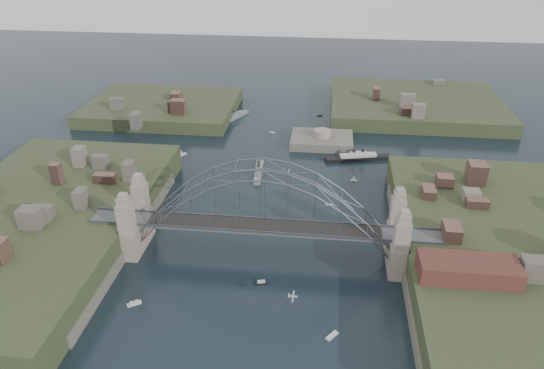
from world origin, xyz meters
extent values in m
plane|color=black|center=(0.00, 0.00, 0.00)|extent=(500.00, 500.00, 0.00)
cube|color=#515153|center=(0.00, 0.00, 8.00)|extent=(84.00, 6.00, 0.70)
cube|color=#4F525A|center=(0.00, -3.00, 8.55)|extent=(84.00, 0.25, 0.50)
cube|color=#4F525A|center=(0.00, 3.00, 8.55)|extent=(84.00, 0.25, 0.50)
cube|color=black|center=(0.00, 0.00, 8.55)|extent=(55.20, 5.20, 0.35)
cube|color=gray|center=(-31.50, -5.00, 8.85)|extent=(3.40, 3.40, 17.70)
cube|color=gray|center=(-31.50, 5.00, 8.85)|extent=(3.40, 3.40, 17.70)
cube|color=gray|center=(31.50, -5.00, 8.85)|extent=(3.40, 3.40, 17.70)
cube|color=gray|center=(31.50, 5.00, 8.85)|extent=(3.40, 3.40, 17.70)
cube|color=gray|center=(-31.50, 0.00, 4.00)|extent=(4.08, 13.80, 8.00)
cube|color=gray|center=(31.50, 0.00, 4.00)|extent=(4.08, 13.80, 8.00)
cube|color=#323D21|center=(-58.00, 0.00, 2.00)|extent=(50.00, 90.00, 12.00)
cube|color=#5F594A|center=(-35.50, 0.00, 1.00)|extent=(6.00, 70.00, 4.00)
cube|color=#323D21|center=(58.00, 0.00, 2.00)|extent=(50.00, 90.00, 12.00)
cube|color=#5F594A|center=(35.50, 0.00, 1.00)|extent=(6.00, 70.00, 4.00)
cube|color=#323D21|center=(-55.00, 95.00, 0.50)|extent=(60.00, 45.00, 9.00)
cube|color=#323D21|center=(50.00, 110.00, 0.75)|extent=(70.00, 55.00, 9.50)
cube|color=#5F594A|center=(12.00, 70.00, -0.50)|extent=(22.00, 16.00, 7.00)
cylinder|color=gray|center=(12.00, 70.00, 4.20)|extent=(6.00, 6.00, 2.40)
cube|color=#592D26|center=(44.00, -14.00, 10.00)|extent=(20.00, 8.00, 4.00)
cube|color=#515153|center=(39.00, -28.00, 0.70)|extent=(4.00, 22.00, 1.40)
cube|color=gray|center=(-7.35, 44.32, 0.39)|extent=(3.69, 17.49, 1.54)
cube|color=gray|center=(-7.35, 44.32, 1.54)|extent=(2.49, 9.66, 1.16)
cube|color=gray|center=(-7.35, 44.32, 2.41)|extent=(1.62, 4.43, 0.77)
cylinder|color=black|center=(-7.25, 43.10, 3.09)|extent=(0.83, 0.83, 1.54)
cylinder|color=black|center=(-7.44, 45.53, 3.09)|extent=(0.83, 0.83, 1.54)
cylinder|color=#4F525A|center=(-6.93, 39.12, 2.89)|extent=(0.15, 0.15, 3.86)
cylinder|color=#4F525A|center=(-7.76, 49.51, 2.89)|extent=(0.15, 0.15, 3.86)
cube|color=gray|center=(-23.48, 93.12, 0.36)|extent=(8.24, 13.81, 1.45)
cube|color=gray|center=(-23.48, 93.12, 1.45)|extent=(4.89, 7.77, 1.08)
cube|color=gray|center=(-23.48, 93.12, 2.26)|extent=(2.59, 3.72, 0.72)
cylinder|color=black|center=(-23.93, 92.21, 2.89)|extent=(0.72, 0.72, 1.45)
cylinder|color=black|center=(-23.03, 94.02, 2.89)|extent=(0.72, 0.72, 1.45)
cylinder|color=#4F525A|center=(-25.42, 89.24, 2.71)|extent=(0.14, 0.14, 3.61)
cylinder|color=#4F525A|center=(-21.54, 97.00, 2.71)|extent=(0.14, 0.14, 3.61)
cube|color=black|center=(24.60, 57.91, 0.41)|extent=(22.47, 8.35, 1.63)
cube|color=silver|center=(24.60, 57.91, 1.63)|extent=(12.51, 5.18, 1.22)
cube|color=silver|center=(24.60, 57.91, 2.54)|extent=(5.84, 2.98, 0.81)
cylinder|color=black|center=(23.08, 57.54, 3.26)|extent=(1.10, 1.10, 1.63)
cylinder|color=black|center=(26.12, 58.29, 3.26)|extent=(1.10, 1.10, 1.63)
cylinder|color=#4F525A|center=(18.08, 56.30, 3.05)|extent=(0.16, 0.16, 4.07)
cylinder|color=#4F525A|center=(31.12, 59.53, 3.05)|extent=(0.16, 0.16, 4.07)
cube|color=silver|center=(8.98, -22.71, 6.80)|extent=(1.76, 0.32, 0.31)
cube|color=silver|center=(8.98, -22.71, 6.85)|extent=(0.29, 3.51, 0.07)
cube|color=silver|center=(8.11, -22.71, 6.96)|extent=(0.17, 1.10, 0.38)
cube|color=silver|center=(-17.38, 14.56, 0.15)|extent=(2.39, 0.81, 0.45)
cube|color=silver|center=(-17.38, 14.56, 0.55)|extent=(1.44, 0.68, 0.40)
cylinder|color=black|center=(-17.38, 14.56, 1.00)|extent=(0.16, 0.16, 0.70)
cube|color=silver|center=(15.49, 26.06, 0.15)|extent=(2.08, 0.91, 0.45)
cube|color=silver|center=(0.97, -11.04, 0.15)|extent=(3.04, 1.67, 0.45)
cube|color=silver|center=(0.97, -11.04, 0.55)|extent=(1.88, 1.23, 0.40)
cylinder|color=black|center=(0.97, -11.04, 1.00)|extent=(0.16, 0.16, 0.70)
cube|color=silver|center=(22.88, 42.14, 0.15)|extent=(2.14, 0.91, 0.45)
cylinder|color=#4F525A|center=(22.88, 42.14, 1.20)|extent=(0.08, 0.08, 2.20)
cone|color=silver|center=(22.88, 42.14, 1.20)|extent=(1.34, 1.13, 1.92)
cube|color=silver|center=(-35.70, 54.55, 0.15)|extent=(3.07, 3.64, 0.45)
cylinder|color=#4F525A|center=(-35.70, 54.55, 1.20)|extent=(0.08, 0.08, 2.20)
cone|color=silver|center=(-35.70, 54.55, 1.20)|extent=(1.53, 1.59, 1.92)
cube|color=silver|center=(2.25, 46.85, 0.15)|extent=(0.60, 1.53, 0.45)
cube|color=silver|center=(17.05, -25.71, 0.15)|extent=(2.66, 3.04, 0.45)
cube|color=silver|center=(-7.07, 78.57, 0.15)|extent=(2.24, 1.70, 0.45)
cube|color=silver|center=(31.20, 15.29, 0.15)|extent=(2.80, 1.98, 0.45)
cube|color=silver|center=(-25.07, -21.16, 0.15)|extent=(3.13, 2.56, 0.45)
cube|color=silver|center=(-25.07, -21.16, 0.55)|extent=(2.02, 1.74, 0.40)
cylinder|color=black|center=(-25.07, -21.16, 1.00)|extent=(0.16, 0.16, 0.70)
cube|color=silver|center=(10.22, 99.19, 0.15)|extent=(2.17, 1.74, 0.45)
cube|color=silver|center=(-42.33, 31.09, 0.15)|extent=(2.56, 1.32, 0.45)
cylinder|color=#4F525A|center=(-42.33, 31.09, 1.20)|extent=(0.08, 0.08, 2.20)
cone|color=silver|center=(-42.33, 31.09, 1.20)|extent=(1.43, 1.25, 1.92)
camera|label=1|loc=(14.11, -102.30, 74.05)|focal=33.99mm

